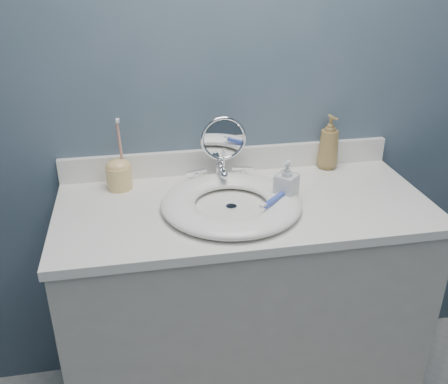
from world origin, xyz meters
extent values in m
cube|color=#415562|center=(0.00, 1.25, 1.20)|extent=(2.20, 0.02, 2.40)
cube|color=#BBB4AB|center=(0.00, 0.97, 0.42)|extent=(1.20, 0.55, 0.85)
cube|color=white|center=(0.00, 0.97, 0.86)|extent=(1.22, 0.57, 0.03)
cube|color=white|center=(0.00, 1.24, 0.93)|extent=(1.22, 0.02, 0.09)
cylinder|color=silver|center=(-0.05, 0.94, 0.88)|extent=(0.04, 0.04, 0.01)
cube|color=silver|center=(-0.05, 1.16, 0.89)|extent=(0.22, 0.05, 0.01)
cylinder|color=silver|center=(-0.05, 1.16, 0.92)|extent=(0.03, 0.03, 0.06)
cylinder|color=silver|center=(-0.05, 1.11, 0.94)|extent=(0.02, 0.09, 0.02)
sphere|color=silver|center=(-0.05, 1.06, 0.94)|extent=(0.03, 0.03, 0.03)
cylinder|color=silver|center=(-0.14, 1.16, 0.90)|extent=(0.02, 0.02, 0.03)
cube|color=silver|center=(-0.14, 1.16, 0.92)|extent=(0.08, 0.03, 0.01)
cylinder|color=silver|center=(0.04, 1.16, 0.90)|extent=(0.02, 0.02, 0.03)
cube|color=silver|center=(0.04, 1.16, 0.92)|extent=(0.08, 0.03, 0.01)
cylinder|color=silver|center=(-0.04, 1.16, 0.89)|extent=(0.09, 0.09, 0.01)
cylinder|color=silver|center=(-0.04, 1.16, 0.95)|extent=(0.01, 0.01, 0.12)
torus|color=silver|center=(-0.04, 1.16, 1.04)|extent=(0.16, 0.01, 0.16)
cylinder|color=white|center=(-0.04, 1.16, 1.04)|extent=(0.14, 0.01, 0.14)
imported|color=olive|center=(0.37, 1.20, 0.98)|extent=(0.09, 0.09, 0.20)
imported|color=silver|center=(0.13, 0.96, 0.95)|extent=(0.09, 0.09, 0.14)
cylinder|color=#EDC376|center=(-0.40, 1.16, 0.92)|extent=(0.09, 0.09, 0.08)
ellipsoid|color=#EDC376|center=(-0.40, 1.16, 0.96)|extent=(0.09, 0.07, 0.05)
cylinder|color=tan|center=(-0.39, 1.16, 1.04)|extent=(0.02, 0.03, 0.16)
cube|color=white|center=(-0.39, 1.16, 1.13)|extent=(0.01, 0.02, 0.01)
cube|color=blue|center=(0.09, 0.91, 0.92)|extent=(0.12, 0.12, 0.01)
cube|color=white|center=(0.03, 0.85, 0.93)|extent=(0.02, 0.02, 0.01)
camera|label=1|loc=(-0.33, -0.44, 1.63)|focal=40.00mm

